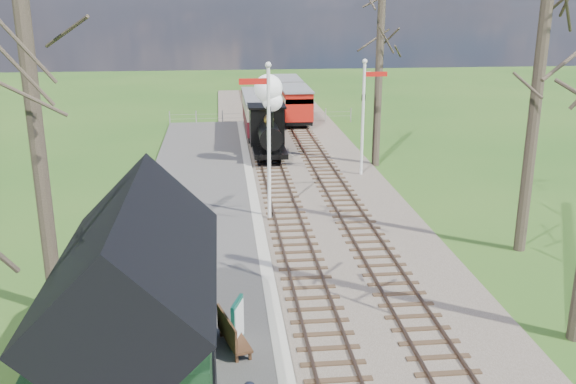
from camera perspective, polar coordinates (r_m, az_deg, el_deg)
name	(u,v)px	position (r m, az deg, el deg)	size (l,w,h in m)	color
distant_hills	(257,212)	(76.59, -2.79, -1.80)	(114.40, 48.00, 22.02)	#385B23
ballast_bed	(301,177)	(31.41, 1.14, 1.35)	(8.00, 60.00, 0.10)	brown
track_near	(274,177)	(31.26, -1.23, 1.37)	(1.60, 60.00, 0.15)	brown
track_far	(327,175)	(31.58, 3.48, 1.50)	(1.60, 60.00, 0.15)	brown
platform	(197,239)	(23.59, -8.09, -4.13)	(5.00, 44.00, 0.20)	#474442
coping_strip	(260,236)	(23.60, -2.49, -3.94)	(0.40, 44.00, 0.21)	#B2AD9E
station_shed	(139,318)	(13.67, -13.14, -10.86)	(3.25, 6.30, 4.78)	black
semaphore_near	(267,131)	(24.56, -1.88, 5.46)	(1.22, 0.24, 6.22)	silver
semaphore_far	(365,109)	(31.21, 6.83, 7.35)	(1.22, 0.24, 5.72)	silver
bare_trees	(354,116)	(18.80, 5.86, 6.70)	(15.51, 22.39, 12.00)	#382D23
fence_line	(262,116)	(44.80, -2.37, 6.76)	(12.60, 0.08, 1.00)	slate
locomotive	(268,122)	(34.29, -1.78, 6.25)	(1.85, 4.31, 4.61)	black
coach	(261,113)	(40.35, -2.41, 7.06)	(2.15, 7.38, 2.27)	black
red_carriage_a	(295,104)	(44.29, 0.66, 7.81)	(1.95, 4.83, 2.05)	black
red_carriage_b	(287,93)	(49.69, -0.08, 8.83)	(1.95, 4.83, 2.05)	black
sign_board	(238,322)	(16.27, -4.49, -11.49)	(0.34, 0.80, 1.20)	#104D40
bench	(231,333)	(16.20, -5.13, -12.41)	(0.86, 1.61, 0.88)	#4E2F1B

